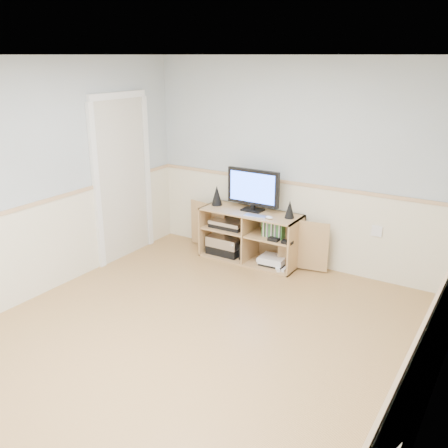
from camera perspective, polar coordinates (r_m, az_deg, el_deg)
The scene contains 11 objects.
room at distance 4.31m, azimuth -3.62°, elevation 1.40°, with size 4.04×4.54×2.54m.
media_cabinet at distance 6.36m, azimuth 3.28°, elevation -1.18°, with size 1.99×0.48×0.65m.
monitor at distance 6.17m, azimuth 3.34°, elevation 4.07°, with size 0.70×0.18×0.53m.
speaker_left at distance 6.44m, azimuth -0.83°, elevation 3.29°, with size 0.14×0.14×0.26m, color black.
speaker_right at distance 5.98m, azimuth 7.52°, elevation 1.67°, with size 0.12×0.12×0.22m, color black.
keyboard at distance 6.03m, azimuth 3.62°, elevation 0.93°, with size 0.28×0.11×0.01m, color silver.
mouse at distance 5.94m, azimuth 5.19°, elevation 0.75°, with size 0.10×0.06×0.04m, color white.
av_components at distance 6.51m, azimuth 0.38°, elevation -1.73°, with size 0.52×0.33×0.47m.
game_consoles at distance 6.26m, azimuth 5.56°, elevation -4.16°, with size 0.45×0.30×0.11m.
game_cases at distance 6.10m, azimuth 5.74°, elevation -0.61°, with size 0.27×0.14×0.19m, color #3F8C3F.
wall_outlet at distance 5.92m, azimuth 17.08°, elevation -0.78°, with size 0.12×0.03×0.12m, color white.
Camera 1 is at (2.34, -3.22, 2.50)m, focal length 40.00 mm.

